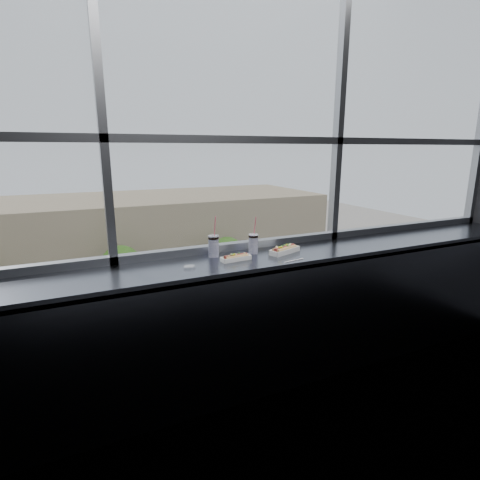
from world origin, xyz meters
name	(u,v)px	position (x,y,z in m)	size (l,w,h in m)	color
wall_back_lower	(237,309)	(0.00, 1.50, 0.55)	(6.00, 6.00, 0.00)	black
window_glass	(235,100)	(0.00, 1.52, 2.30)	(6.00, 6.00, 0.00)	silver
window_mullions	(236,100)	(0.00, 1.50, 2.30)	(6.00, 0.08, 2.40)	gray
counter	(251,261)	(0.00, 1.23, 1.07)	(6.00, 0.55, 0.06)	slate
counter_fascia	(265,335)	(0.00, 0.97, 0.55)	(6.00, 0.04, 1.04)	slate
hotdog_tray_left	(236,257)	(-0.14, 1.20, 1.12)	(0.24, 0.09, 0.06)	white
hotdog_tray_right	(285,250)	(0.30, 1.22, 1.13)	(0.30, 0.18, 0.07)	white
soda_cup_left	(214,245)	(-0.26, 1.37, 1.20)	(0.09, 0.09, 0.33)	white
soda_cup_right	(253,243)	(0.07, 1.33, 1.19)	(0.08, 0.08, 0.30)	white
loose_straw	(294,260)	(0.26, 1.01, 1.10)	(0.01, 0.01, 0.19)	white
wrapper	(189,266)	(-0.52, 1.17, 1.11)	(0.09, 0.07, 0.02)	silver
plaza_ground	(87,261)	(0.00, 45.00, -11.00)	(120.00, 120.00, 0.00)	gray
street_asphalt	(108,358)	(0.00, 21.50, -10.97)	(80.00, 10.00, 0.06)	black
far_sidewalk	(98,311)	(0.00, 29.50, -10.98)	(80.00, 6.00, 0.04)	gray
far_building	(87,238)	(0.00, 39.50, -7.00)	(50.00, 14.00, 8.00)	#988464
car_far_b	(122,315)	(1.44, 25.50, -9.92)	(6.10, 2.54, 2.03)	maroon
car_far_c	(229,297)	(10.01, 25.50, -10.01)	(5.57, 2.32, 1.86)	white
car_near_c	(89,384)	(-1.24, 17.50, -9.92)	(6.14, 2.56, 2.05)	brown
car_near_d	(234,348)	(6.94, 17.50, -9.82)	(6.72, 2.80, 2.24)	white
car_near_e	(335,325)	(14.63, 17.50, -9.86)	(6.47, 2.70, 2.16)	#334FAD
pedestrian_d	(207,283)	(9.46, 29.20, -9.96)	(0.89, 0.67, 2.00)	#66605B
pedestrian_b	(95,302)	(-0.21, 28.55, -9.83)	(1.00, 0.75, 2.26)	#66605B
pedestrian_c	(179,287)	(6.82, 29.07, -9.84)	(1.00, 0.75, 2.25)	#66605B
tree_center	(121,266)	(2.13, 29.50, -7.41)	(3.39, 3.39, 5.30)	#47382B
tree_right	(227,254)	(11.57, 29.50, -7.54)	(3.26, 3.26, 5.10)	#47382B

